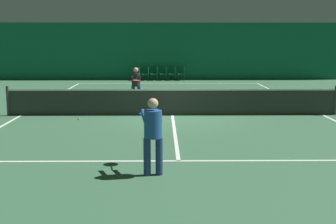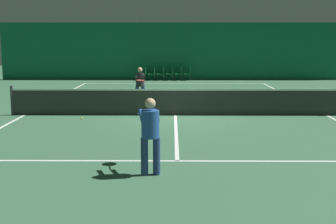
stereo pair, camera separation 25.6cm
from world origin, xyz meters
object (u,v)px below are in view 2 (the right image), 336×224
at_px(courtside_chair_4, 180,73).
at_px(courtside_chair_5, 189,73).
at_px(courtside_chair_0, 144,73).
at_px(courtside_chair_1, 153,73).
at_px(tennis_net, 175,101).
at_px(tennis_ball, 82,118).
at_px(courtside_chair_3, 171,73).
at_px(player_far, 140,83).
at_px(player_near, 150,130).
at_px(courtside_chair_2, 162,73).

height_order(courtside_chair_4, courtside_chair_5, same).
distance_m(courtside_chair_0, courtside_chair_1, 0.59).
height_order(tennis_net, tennis_ball, tennis_net).
distance_m(tennis_net, courtside_chair_0, 14.07).
xyz_separation_m(courtside_chair_1, courtside_chair_4, (1.77, 0.00, 0.00)).
distance_m(tennis_net, courtside_chair_3, 13.93).
height_order(tennis_net, courtside_chair_3, tennis_net).
bearing_deg(courtside_chair_0, player_far, 2.69).
bearing_deg(player_far, tennis_ball, -29.97).
bearing_deg(tennis_net, player_far, 117.84).
relative_size(courtside_chair_1, courtside_chair_4, 1.00).
relative_size(player_far, courtside_chair_5, 1.86).
bearing_deg(courtside_chair_4, courtside_chair_5, 90.00).
relative_size(courtside_chair_0, courtside_chair_5, 1.00).
xyz_separation_m(courtside_chair_0, courtside_chair_3, (1.77, 0.00, 0.00)).
height_order(tennis_net, courtside_chair_5, tennis_net).
height_order(player_near, courtside_chair_1, player_near).
distance_m(tennis_net, courtside_chair_4, 13.93).
distance_m(courtside_chair_1, courtside_chair_5, 2.37).
bearing_deg(player_far, tennis_net, 23.92).
distance_m(player_far, courtside_chair_2, 11.18).
bearing_deg(courtside_chair_2, tennis_ball, -9.37).
height_order(tennis_net, courtside_chair_1, tennis_net).
height_order(tennis_net, courtside_chair_0, tennis_net).
xyz_separation_m(player_near, courtside_chair_5, (1.53, 21.38, -0.44)).
bearing_deg(courtside_chair_2, tennis_net, 3.33).
bearing_deg(courtside_chair_3, player_far, -6.40).
distance_m(courtside_chair_0, courtside_chair_3, 1.77).
relative_size(courtside_chair_4, tennis_ball, 12.73).
distance_m(player_near, courtside_chair_0, 21.44).
relative_size(player_far, courtside_chair_3, 1.86).
bearing_deg(player_near, courtside_chair_3, -10.72).
height_order(courtside_chair_2, tennis_ball, courtside_chair_2).
bearing_deg(courtside_chair_0, player_near, 3.81).
distance_m(courtside_chair_0, tennis_ball, 14.86).
bearing_deg(courtside_chair_0, tennis_net, 8.14).
distance_m(tennis_net, player_near, 7.49).
relative_size(tennis_net, courtside_chair_1, 14.29).
relative_size(player_near, tennis_ball, 24.15).
bearing_deg(courtside_chair_2, player_near, 0.65).
xyz_separation_m(courtside_chair_3, courtside_chair_4, (0.59, 0.00, 0.00)).
bearing_deg(courtside_chair_4, tennis_net, -1.53).
distance_m(player_near, courtside_chair_1, 21.41).
relative_size(player_near, courtside_chair_2, 1.90).
height_order(player_far, courtside_chair_3, player_far).
height_order(player_near, courtside_chair_2, player_near).
height_order(courtside_chair_0, courtside_chair_3, same).
bearing_deg(tennis_ball, courtside_chair_1, 82.87).
bearing_deg(courtside_chair_1, player_far, -0.35).
xyz_separation_m(courtside_chair_4, tennis_ball, (-3.63, -14.80, -0.45)).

